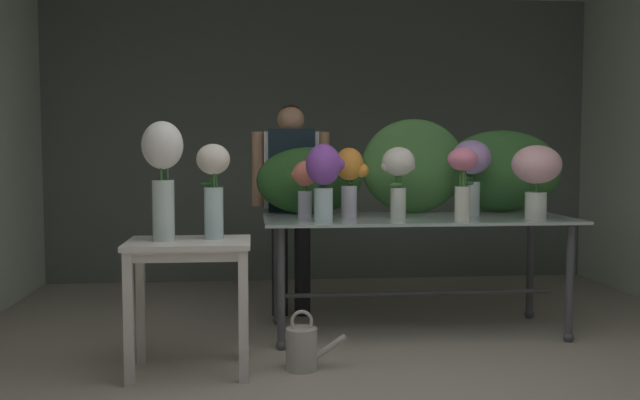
# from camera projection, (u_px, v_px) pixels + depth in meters

# --- Properties ---
(ground_plane) EXTENTS (8.64, 8.64, 0.00)m
(ground_plane) POSITION_uv_depth(u_px,v_px,m) (348.00, 329.00, 4.86)
(ground_plane) COLOR #9E9384
(wall_back) EXTENTS (5.30, 0.12, 2.70)m
(wall_back) POSITION_uv_depth(u_px,v_px,m) (321.00, 140.00, 6.71)
(wall_back) COLOR slate
(wall_back) RESTS_ON ground
(display_table_glass) EXTENTS (2.07, 0.85, 0.80)m
(display_table_glass) POSITION_uv_depth(u_px,v_px,m) (417.00, 234.00, 4.72)
(display_table_glass) COLOR #ACC2BD
(display_table_glass) RESTS_ON ground
(side_table_white) EXTENTS (0.68, 0.49, 0.75)m
(side_table_white) POSITION_uv_depth(u_px,v_px,m) (189.00, 261.00, 3.88)
(side_table_white) COLOR silver
(side_table_white) RESTS_ON ground
(florist) EXTENTS (0.58, 0.24, 1.58)m
(florist) POSITION_uv_depth(u_px,v_px,m) (291.00, 187.00, 5.20)
(florist) COLOR #232328
(florist) RESTS_ON ground
(foliage_backdrop) EXTENTS (2.23, 0.28, 0.67)m
(foliage_backdrop) POSITION_uv_depth(u_px,v_px,m) (431.00, 172.00, 5.01)
(foliage_backdrop) COLOR #2D6028
(foliage_backdrop) RESTS_ON display_table_glass
(vase_coral_freesia) EXTENTS (0.19, 0.16, 0.38)m
(vase_coral_freesia) POSITION_uv_depth(u_px,v_px,m) (305.00, 184.00, 4.62)
(vase_coral_freesia) COLOR silver
(vase_coral_freesia) RESTS_ON display_table_glass
(vase_ivory_ranunculus) EXTENTS (0.24, 0.22, 0.47)m
(vase_ivory_ranunculus) POSITION_uv_depth(u_px,v_px,m) (398.00, 173.00, 4.60)
(vase_ivory_ranunculus) COLOR silver
(vase_ivory_ranunculus) RESTS_ON display_table_glass
(vase_sunset_tulips) EXTENTS (0.22, 0.19, 0.47)m
(vase_sunset_tulips) POSITION_uv_depth(u_px,v_px,m) (350.00, 175.00, 4.67)
(vase_sunset_tulips) COLOR silver
(vase_sunset_tulips) RESTS_ON display_table_glass
(vase_blush_hydrangea) EXTENTS (0.32, 0.32, 0.48)m
(vase_blush_hydrangea) POSITION_uv_depth(u_px,v_px,m) (537.00, 171.00, 4.54)
(vase_blush_hydrangea) COLOR silver
(vase_blush_hydrangea) RESTS_ON display_table_glass
(vase_lilac_dahlias) EXTENTS (0.27, 0.27, 0.52)m
(vase_lilac_dahlias) POSITION_uv_depth(u_px,v_px,m) (471.00, 167.00, 4.77)
(vase_lilac_dahlias) COLOR silver
(vase_lilac_dahlias) RESTS_ON display_table_glass
(vase_rosy_carnations) EXTENTS (0.19, 0.19, 0.47)m
(vase_rosy_carnations) POSITION_uv_depth(u_px,v_px,m) (463.00, 176.00, 4.38)
(vase_rosy_carnations) COLOR silver
(vase_rosy_carnations) RESTS_ON display_table_glass
(vase_violet_peonies) EXTENTS (0.25, 0.22, 0.49)m
(vase_violet_peonies) POSITION_uv_depth(u_px,v_px,m) (324.00, 175.00, 4.38)
(vase_violet_peonies) COLOR silver
(vase_violet_peonies) RESTS_ON display_table_glass
(vase_white_roses_tall) EXTENTS (0.23, 0.23, 0.66)m
(vase_white_roses_tall) POSITION_uv_depth(u_px,v_px,m) (163.00, 169.00, 3.83)
(vase_white_roses_tall) COLOR silver
(vase_white_roses_tall) RESTS_ON side_table_white
(vase_cream_lisianthus_tall) EXTENTS (0.19, 0.19, 0.54)m
(vase_cream_lisianthus_tall) POSITION_uv_depth(u_px,v_px,m) (213.00, 184.00, 3.91)
(vase_cream_lisianthus_tall) COLOR silver
(vase_cream_lisianthus_tall) RESTS_ON side_table_white
(watering_can) EXTENTS (0.35, 0.18, 0.34)m
(watering_can) POSITION_uv_depth(u_px,v_px,m) (303.00, 348.00, 3.95)
(watering_can) COLOR #B7B2A8
(watering_can) RESTS_ON ground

